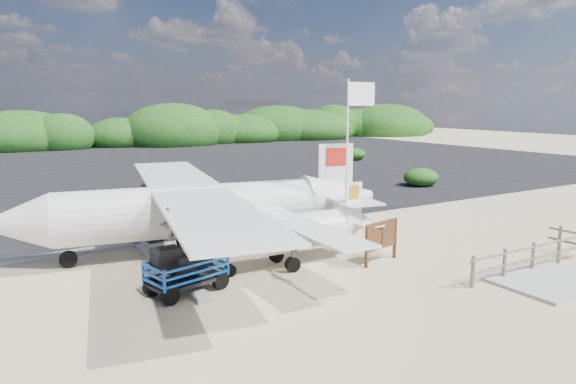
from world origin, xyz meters
The scene contains 13 objects.
ground centered at (0.00, 0.00, 0.00)m, with size 160.00×160.00×0.00m, color beige.
asphalt_apron centered at (0.00, 30.00, 0.00)m, with size 90.00×50.00×0.04m, color #B2B2B2, non-canonical shape.
lagoon centered at (-9.00, 1.50, 0.00)m, with size 9.00×7.00×0.40m, color #B2B2B2, non-canonical shape.
walkway_pad centered at (5.50, -6.00, 0.00)m, with size 3.50×2.50×0.10m, color #B2B2B2, non-canonical shape.
vegetation_band centered at (0.00, 55.00, 0.00)m, with size 124.00×8.00×4.40m, color #B2B2B2, non-canonical shape.
fence centered at (6.00, -5.00, 0.00)m, with size 6.40×2.00×1.10m, color #B2B2B2, non-canonical shape.
baggage_cart centered at (-4.66, -0.88, 0.00)m, with size 2.48×1.41×1.24m, color #0B43A6, non-canonical shape.
flagpole centered at (2.13, 0.26, 0.00)m, with size 1.29×0.54×6.46m, color white, non-canonical shape.
signboard centered at (2.25, -1.65, 0.00)m, with size 1.87×0.18×1.54m, color #533117, non-canonical shape.
crew_a centered at (-3.25, 1.77, 0.90)m, with size 0.66×0.43×1.80m, color navy.
crew_b centered at (0.93, 3.77, 0.93)m, with size 0.90×0.70×1.86m, color navy.
crew_c centered at (4.40, 4.01, 0.93)m, with size 1.09×0.45×1.86m, color navy.
aircraft_large centered at (12.33, 18.47, 0.00)m, with size 16.94×16.94×5.08m, color #B2B2B2, non-canonical shape.
Camera 1 is at (-9.60, -14.96, 5.60)m, focal length 32.00 mm.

